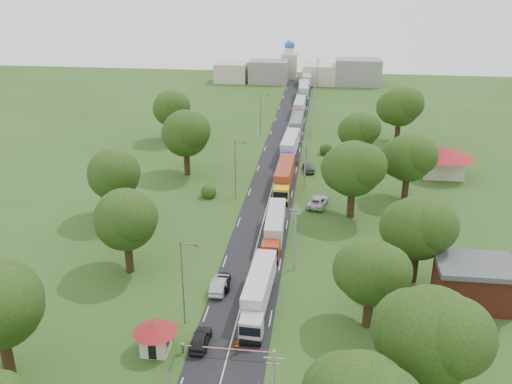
% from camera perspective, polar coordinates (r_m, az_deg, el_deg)
% --- Properties ---
extents(ground, '(260.00, 260.00, 0.00)m').
position_cam_1_polar(ground, '(79.66, 0.18, -5.01)').
color(ground, '#294617').
rests_on(ground, ground).
extents(road, '(8.00, 200.00, 0.04)m').
position_cam_1_polar(road, '(97.76, 1.60, 0.32)').
color(road, black).
rests_on(road, ground).
extents(boom_barrier, '(9.22, 0.35, 1.18)m').
position_cam_1_polar(boom_barrier, '(58.45, -4.27, -15.34)').
color(boom_barrier, slate).
rests_on(boom_barrier, ground).
extents(guard_booth, '(4.40, 4.40, 3.45)m').
position_cam_1_polar(guard_booth, '(58.97, -10.05, -13.75)').
color(guard_booth, beige).
rests_on(guard_booth, ground).
extents(info_sign, '(0.12, 3.10, 4.10)m').
position_cam_1_polar(info_sign, '(110.54, 5.07, 4.53)').
color(info_sign, slate).
rests_on(info_sign, ground).
extents(pole_1, '(1.60, 0.24, 9.00)m').
position_cam_1_polar(pole_1, '(70.90, 3.92, -4.46)').
color(pole_1, gray).
rests_on(pole_1, ground).
extents(pole_2, '(1.60, 0.24, 9.00)m').
position_cam_1_polar(pole_2, '(96.72, 4.93, 2.97)').
color(pole_2, gray).
rests_on(pole_2, ground).
extents(pole_3, '(1.60, 0.24, 9.00)m').
position_cam_1_polar(pole_3, '(123.50, 5.51, 7.22)').
color(pole_3, gray).
rests_on(pole_3, ground).
extents(pole_4, '(1.60, 0.24, 9.00)m').
position_cam_1_polar(pole_4, '(150.72, 5.89, 9.95)').
color(pole_4, gray).
rests_on(pole_4, ground).
extents(pole_5, '(1.60, 0.24, 9.00)m').
position_cam_1_polar(pole_5, '(178.18, 6.16, 11.84)').
color(pole_5, gray).
rests_on(pole_5, ground).
extents(lamp_0, '(2.03, 0.22, 10.00)m').
position_cam_1_polar(lamp_0, '(60.66, -7.22, -8.62)').
color(lamp_0, slate).
rests_on(lamp_0, ground).
extents(lamp_1, '(2.03, 0.22, 10.00)m').
position_cam_1_polar(lamp_1, '(91.79, -2.00, 2.54)').
color(lamp_1, slate).
rests_on(lamp_1, ground).
extents(lamp_2, '(2.03, 0.22, 10.00)m').
position_cam_1_polar(lamp_2, '(124.98, 0.52, 7.92)').
color(lamp_2, slate).
rests_on(lamp_2, ground).
extents(tree_1, '(9.60, 9.60, 12.05)m').
position_cam_1_polar(tree_1, '(50.47, 17.06, -13.46)').
color(tree_1, '#382616').
rests_on(tree_1, ground).
extents(tree_2, '(8.00, 8.00, 10.10)m').
position_cam_1_polar(tree_2, '(60.61, 11.44, -7.80)').
color(tree_2, '#382616').
rests_on(tree_2, ground).
extents(tree_3, '(8.80, 8.80, 11.07)m').
position_cam_1_polar(tree_3, '(69.91, 15.89, -3.41)').
color(tree_3, '#382616').
rests_on(tree_3, ground).
extents(tree_4, '(9.60, 9.60, 12.05)m').
position_cam_1_polar(tree_4, '(85.53, 9.70, 2.36)').
color(tree_4, '#382616').
rests_on(tree_4, ground).
extents(tree_5, '(8.80, 8.80, 11.07)m').
position_cam_1_polar(tree_5, '(94.13, 14.99, 3.36)').
color(tree_5, '#382616').
rests_on(tree_5, ground).
extents(tree_6, '(8.00, 8.00, 10.10)m').
position_cam_1_polar(tree_6, '(109.78, 10.28, 6.09)').
color(tree_6, '#382616').
rests_on(tree_6, ground).
extents(tree_7, '(9.60, 9.60, 12.05)m').
position_cam_1_polar(tree_7, '(124.78, 14.19, 8.31)').
color(tree_7, '#382616').
rests_on(tree_7, ground).
extents(tree_10, '(8.80, 8.80, 11.07)m').
position_cam_1_polar(tree_10, '(71.17, -12.90, -2.63)').
color(tree_10, '#382616').
rests_on(tree_10, ground).
extents(tree_11, '(8.80, 8.80, 11.07)m').
position_cam_1_polar(tree_11, '(86.50, -14.03, 1.78)').
color(tree_11, '#382616').
rests_on(tree_11, ground).
extents(tree_12, '(9.60, 9.60, 12.05)m').
position_cam_1_polar(tree_12, '(102.64, -7.05, 5.88)').
color(tree_12, '#382616').
rests_on(tree_12, ground).
extents(tree_13, '(8.80, 8.80, 11.07)m').
position_cam_1_polar(tree_13, '(123.47, -8.47, 8.30)').
color(tree_13, '#382616').
rests_on(tree_13, ground).
extents(house_brick, '(8.60, 6.60, 5.20)m').
position_cam_1_polar(house_brick, '(69.63, 20.89, -8.46)').
color(house_brick, maroon).
rests_on(house_brick, ground).
extents(house_cream, '(10.08, 10.08, 5.80)m').
position_cam_1_polar(house_cream, '(107.70, 18.28, 3.34)').
color(house_cream, beige).
rests_on(house_cream, ground).
extents(distant_town, '(52.00, 8.00, 8.00)m').
position_cam_1_polar(distant_town, '(183.46, 4.65, 11.82)').
color(distant_town, gray).
rests_on(distant_town, ground).
extents(church, '(5.00, 5.00, 12.30)m').
position_cam_1_polar(church, '(191.25, 3.35, 12.86)').
color(church, beige).
rests_on(church, ground).
extents(truck_0, '(2.83, 14.06, 3.89)m').
position_cam_1_polar(truck_0, '(64.65, 0.24, -9.93)').
color(truck_0, '#B9B9B9').
rests_on(truck_0, ground).
extents(truck_1, '(2.64, 13.67, 3.78)m').
position_cam_1_polar(truck_1, '(79.15, 1.87, -3.59)').
color(truck_1, '#A93113').
rests_on(truck_1, ground).
extents(truck_2, '(2.74, 14.84, 4.11)m').
position_cam_1_polar(truck_2, '(96.97, 2.83, 1.50)').
color(truck_2, yellow).
rests_on(truck_2, ground).
extents(truck_3, '(3.04, 15.24, 4.21)m').
position_cam_1_polar(truck_3, '(112.49, 3.38, 4.48)').
color(truck_3, '#1A2AA1').
rests_on(truck_3, ground).
extents(truck_4, '(2.59, 14.01, 3.88)m').
position_cam_1_polar(truck_4, '(128.10, 4.07, 6.60)').
color(truck_4, silver).
rests_on(truck_4, ground).
extents(truck_5, '(2.61, 13.86, 3.84)m').
position_cam_1_polar(truck_5, '(144.63, 4.37, 8.40)').
color(truck_5, '#B42B1B').
rests_on(truck_5, ground).
extents(truck_6, '(3.25, 15.58, 4.31)m').
position_cam_1_polar(truck_6, '(161.72, 4.76, 9.96)').
color(truck_6, '#276827').
rests_on(truck_6, ground).
extents(truck_7, '(3.32, 15.30, 4.23)m').
position_cam_1_polar(truck_7, '(178.01, 5.05, 11.07)').
color(truck_7, silver).
rests_on(truck_7, ground).
extents(car_lane_front, '(1.80, 4.45, 1.51)m').
position_cam_1_polar(car_lane_front, '(60.00, -5.57, -14.43)').
color(car_lane_front, black).
rests_on(car_lane_front, ground).
extents(car_lane_mid, '(1.73, 4.82, 1.58)m').
position_cam_1_polar(car_lane_mid, '(68.48, -3.68, -9.22)').
color(car_lane_mid, '#A0A1A8').
rests_on(car_lane_mid, ground).
extents(car_lane_rear, '(2.37, 4.74, 1.32)m').
position_cam_1_polar(car_lane_rear, '(69.36, -3.36, -8.90)').
color(car_lane_rear, black).
rests_on(car_lane_rear, ground).
extents(car_verge_near, '(3.79, 6.18, 1.60)m').
position_cam_1_polar(car_verge_near, '(91.13, 6.21, -0.94)').
color(car_verge_near, silver).
rests_on(car_verge_near, ground).
extents(car_verge_far, '(2.63, 5.07, 1.65)m').
position_cam_1_polar(car_verge_far, '(106.12, 5.30, 2.51)').
color(car_verge_far, '#4C4D52').
rests_on(car_verge_far, ground).
extents(pedestrian_near, '(0.80, 0.74, 1.83)m').
position_cam_1_polar(pedestrian_near, '(58.49, -1.98, -15.22)').
color(pedestrian_near, gray).
rests_on(pedestrian_near, ground).
extents(pedestrian_booth, '(0.68, 0.83, 1.58)m').
position_cam_1_polar(pedestrian_booth, '(60.55, -8.55, -14.17)').
color(pedestrian_booth, gray).
rests_on(pedestrian_booth, ground).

